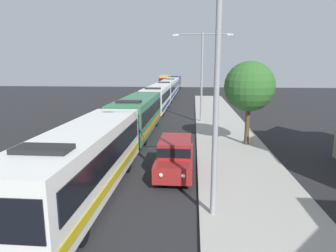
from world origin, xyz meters
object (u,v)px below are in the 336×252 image
bus_rear (171,85)px  streetlamp_near (217,82)px  bus_tail_end (175,82)px  bus_fourth_in_line (166,90)px  white_suv (175,155)px  roadside_tree (249,87)px  bus_middle (157,98)px  box_truck_oncoming (164,81)px  streetlamp_mid (202,68)px  bus_lead (85,159)px  bus_second_in_line (138,114)px

bus_rear → streetlamp_near: size_ratio=1.52×
bus_tail_end → bus_fourth_in_line: bearing=-90.0°
white_suv → roadside_tree: (4.73, 5.86, 3.21)m
bus_middle → box_truck_oncoming: 43.79m
bus_middle → box_truck_oncoming: (-3.30, 43.67, 0.02)m
bus_tail_end → streetlamp_mid: bearing=-83.2°
bus_middle → box_truck_oncoming: size_ratio=1.59×
box_truck_oncoming → streetlamp_near: size_ratio=0.93×
bus_lead → bus_rear: bearing=90.0°
bus_second_in_line → streetlamp_near: (5.40, -13.78, 3.42)m
bus_second_in_line → bus_middle: 12.77m
bus_lead → streetlamp_mid: size_ratio=1.33×
bus_fourth_in_line → streetlamp_near: streetlamp_near is taller
bus_fourth_in_line → streetlamp_mid: (5.40, -19.92, 3.73)m
bus_lead → bus_tail_end: (-0.00, 62.89, -0.00)m
bus_tail_end → streetlamp_near: (5.40, -64.31, 3.42)m
bus_second_in_line → bus_rear: 37.57m
bus_middle → bus_fourth_in_line: 12.63m
box_truck_oncoming → streetlamp_mid: streetlamp_mid is taller
bus_second_in_line → streetlamp_near: size_ratio=1.43×
bus_middle → bus_tail_end: 37.75m
bus_lead → streetlamp_mid: 19.01m
bus_middle → white_suv: 22.32m
bus_lead → box_truck_oncoming: size_ratio=1.52×
bus_middle → streetlamp_mid: streetlamp_mid is taller
streetlamp_near → streetlamp_mid: (-0.00, 19.26, 0.32)m
streetlamp_mid → bus_second_in_line: bearing=-134.6°
roadside_tree → bus_second_in_line: bearing=158.2°
bus_lead → streetlamp_near: 6.54m
box_truck_oncoming → streetlamp_near: streetlamp_near is taller
bus_fourth_in_line → white_suv: size_ratio=2.38×
bus_lead → bus_middle: same height
bus_middle → white_suv: bearing=-80.5°
bus_second_in_line → streetlamp_mid: bearing=45.4°
bus_fourth_in_line → bus_tail_end: same height
bus_middle → bus_fourth_in_line: size_ratio=1.06×
bus_lead → roadside_tree: size_ratio=1.97×
bus_middle → bus_fourth_in_line: same height
white_suv → streetlamp_mid: bearing=83.4°
bus_lead → roadside_tree: 12.59m
bus_rear → bus_second_in_line: bearing=-90.0°
streetlamp_near → roadside_tree: size_ratio=1.39×
bus_lead → bus_second_in_line: size_ratio=0.99×
bus_fourth_in_line → roadside_tree: size_ratio=1.95×
white_suv → bus_fourth_in_line: bearing=96.1°
box_truck_oncoming → roadside_tree: roadside_tree is taller
bus_tail_end → white_suv: bearing=-86.5°
bus_rear → roadside_tree: 41.87m
bus_middle → bus_rear: size_ratio=0.98×
bus_second_in_line → streetlamp_mid: (5.40, 5.48, 3.73)m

